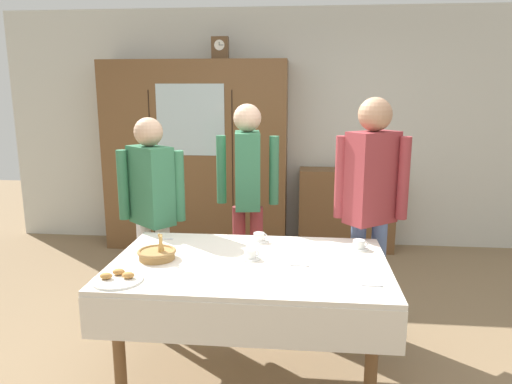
{
  "coord_description": "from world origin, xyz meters",
  "views": [
    {
      "loc": [
        0.31,
        -2.97,
        1.82
      ],
      "look_at": [
        0.0,
        0.2,
        1.13
      ],
      "focal_mm": 33.66,
      "sensor_mm": 36.0,
      "label": 1
    }
  ],
  "objects_px": {
    "dining_table": "(249,279)",
    "person_near_right_end": "(248,184)",
    "mantel_clock": "(220,48)",
    "pastry_plate": "(117,278)",
    "wall_cabinet": "(196,156)",
    "spoon_near_left": "(376,286)",
    "person_by_cabinet": "(152,201)",
    "tea_cup_far_right": "(359,245)",
    "tea_cup_mid_left": "(259,238)",
    "bookshelf_low": "(346,210)",
    "person_behind_table_right": "(371,194)",
    "bread_basket": "(157,254)",
    "spoon_far_right": "(303,265)",
    "tea_cup_mid_right": "(250,254)",
    "book_stack": "(348,166)",
    "spoon_far_left": "(168,239)"
  },
  "relations": [
    {
      "from": "dining_table",
      "to": "person_near_right_end",
      "type": "height_order",
      "value": "person_near_right_end"
    },
    {
      "from": "mantel_clock",
      "to": "pastry_plate",
      "type": "xyz_separation_m",
      "value": [
        -0.09,
        -2.92,
        -1.45
      ]
    },
    {
      "from": "wall_cabinet",
      "to": "spoon_near_left",
      "type": "relative_size",
      "value": 17.82
    },
    {
      "from": "wall_cabinet",
      "to": "person_by_cabinet",
      "type": "bearing_deg",
      "value": -87.96
    },
    {
      "from": "mantel_clock",
      "to": "tea_cup_far_right",
      "type": "relative_size",
      "value": 1.85
    },
    {
      "from": "tea_cup_mid_left",
      "to": "pastry_plate",
      "type": "bearing_deg",
      "value": -133.31
    },
    {
      "from": "wall_cabinet",
      "to": "mantel_clock",
      "type": "bearing_deg",
      "value": -0.13
    },
    {
      "from": "bookshelf_low",
      "to": "spoon_near_left",
      "type": "height_order",
      "value": "bookshelf_low"
    },
    {
      "from": "dining_table",
      "to": "person_behind_table_right",
      "type": "distance_m",
      "value": 1.12
    },
    {
      "from": "bookshelf_low",
      "to": "bread_basket",
      "type": "distance_m",
      "value": 2.99
    },
    {
      "from": "tea_cup_far_right",
      "to": "tea_cup_mid_left",
      "type": "bearing_deg",
      "value": 172.19
    },
    {
      "from": "bread_basket",
      "to": "spoon_far_right",
      "type": "height_order",
      "value": "bread_basket"
    },
    {
      "from": "tea_cup_mid_right",
      "to": "person_by_cabinet",
      "type": "bearing_deg",
      "value": 141.57
    },
    {
      "from": "tea_cup_far_right",
      "to": "pastry_plate",
      "type": "relative_size",
      "value": 0.46
    },
    {
      "from": "book_stack",
      "to": "mantel_clock",
      "type": "bearing_deg",
      "value": -177.93
    },
    {
      "from": "tea_cup_far_right",
      "to": "wall_cabinet",
      "type": "bearing_deg",
      "value": 125.24
    },
    {
      "from": "spoon_far_right",
      "to": "person_by_cabinet",
      "type": "height_order",
      "value": "person_by_cabinet"
    },
    {
      "from": "dining_table",
      "to": "pastry_plate",
      "type": "relative_size",
      "value": 6.02
    },
    {
      "from": "spoon_near_left",
      "to": "person_by_cabinet",
      "type": "bearing_deg",
      "value": 146.76
    },
    {
      "from": "wall_cabinet",
      "to": "book_stack",
      "type": "distance_m",
      "value": 1.72
    },
    {
      "from": "spoon_near_left",
      "to": "bookshelf_low",
      "type": "bearing_deg",
      "value": 88.1
    },
    {
      "from": "wall_cabinet",
      "to": "person_near_right_end",
      "type": "distance_m",
      "value": 1.62
    },
    {
      "from": "spoon_near_left",
      "to": "spoon_far_right",
      "type": "distance_m",
      "value": 0.47
    },
    {
      "from": "dining_table",
      "to": "spoon_far_left",
      "type": "bearing_deg",
      "value": 146.39
    },
    {
      "from": "mantel_clock",
      "to": "person_by_cabinet",
      "type": "relative_size",
      "value": 0.15
    },
    {
      "from": "tea_cup_far_right",
      "to": "person_near_right_end",
      "type": "height_order",
      "value": "person_near_right_end"
    },
    {
      "from": "bread_basket",
      "to": "spoon_near_left",
      "type": "height_order",
      "value": "bread_basket"
    },
    {
      "from": "mantel_clock",
      "to": "tea_cup_mid_right",
      "type": "bearing_deg",
      "value": -76.54
    },
    {
      "from": "mantel_clock",
      "to": "pastry_plate",
      "type": "distance_m",
      "value": 3.26
    },
    {
      "from": "wall_cabinet",
      "to": "bookshelf_low",
      "type": "xyz_separation_m",
      "value": [
        1.71,
        0.05,
        -0.6
      ]
    },
    {
      "from": "spoon_far_left",
      "to": "person_near_right_end",
      "type": "distance_m",
      "value": 0.92
    },
    {
      "from": "dining_table",
      "to": "bread_basket",
      "type": "bearing_deg",
      "value": 178.13
    },
    {
      "from": "tea_cup_mid_right",
      "to": "bread_basket",
      "type": "height_order",
      "value": "bread_basket"
    },
    {
      "from": "mantel_clock",
      "to": "spoon_far_left",
      "type": "height_order",
      "value": "mantel_clock"
    },
    {
      "from": "tea_cup_mid_right",
      "to": "person_near_right_end",
      "type": "height_order",
      "value": "person_near_right_end"
    },
    {
      "from": "pastry_plate",
      "to": "person_behind_table_right",
      "type": "xyz_separation_m",
      "value": [
        1.5,
        1.0,
        0.29
      ]
    },
    {
      "from": "spoon_far_left",
      "to": "spoon_near_left",
      "type": "xyz_separation_m",
      "value": [
        1.34,
        -0.69,
        0.0
      ]
    },
    {
      "from": "dining_table",
      "to": "person_by_cabinet",
      "type": "distance_m",
      "value": 1.16
    },
    {
      "from": "person_behind_table_right",
      "to": "mantel_clock",
      "type": "bearing_deg",
      "value": 126.18
    },
    {
      "from": "tea_cup_mid_right",
      "to": "spoon_near_left",
      "type": "distance_m",
      "value": 0.8
    },
    {
      "from": "bookshelf_low",
      "to": "person_near_right_end",
      "type": "distance_m",
      "value": 1.85
    },
    {
      "from": "bread_basket",
      "to": "spoon_near_left",
      "type": "xyz_separation_m",
      "value": [
        1.29,
        -0.29,
        -0.03
      ]
    },
    {
      "from": "pastry_plate",
      "to": "dining_table",
      "type": "bearing_deg",
      "value": 25.73
    },
    {
      "from": "tea_cup_far_right",
      "to": "person_behind_table_right",
      "type": "height_order",
      "value": "person_behind_table_right"
    },
    {
      "from": "tea_cup_far_right",
      "to": "person_behind_table_right",
      "type": "bearing_deg",
      "value": 72.0
    },
    {
      "from": "bookshelf_low",
      "to": "book_stack",
      "type": "distance_m",
      "value": 0.5
    },
    {
      "from": "tea_cup_mid_right",
      "to": "dining_table",
      "type": "bearing_deg",
      "value": -88.0
    },
    {
      "from": "tea_cup_mid_right",
      "to": "spoon_near_left",
      "type": "height_order",
      "value": "tea_cup_mid_right"
    },
    {
      "from": "book_stack",
      "to": "person_behind_table_right",
      "type": "xyz_separation_m",
      "value": [
        -0.01,
        -1.97,
        0.12
      ]
    },
    {
      "from": "spoon_far_left",
      "to": "spoon_far_right",
      "type": "relative_size",
      "value": 1.0
    }
  ]
}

